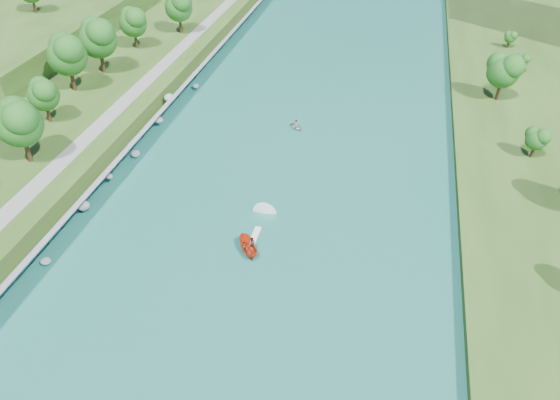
# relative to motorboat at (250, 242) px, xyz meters

# --- Properties ---
(ground) EXTENTS (260.00, 260.00, 0.00)m
(ground) POSITION_rel_motorboat_xyz_m (-0.16, -10.91, -0.90)
(ground) COLOR #2D5119
(ground) RESTS_ON ground
(river_water) EXTENTS (55.00, 240.00, 0.10)m
(river_water) POSITION_rel_motorboat_xyz_m (-0.16, 9.09, -0.85)
(river_water) COLOR #1A6456
(river_water) RESTS_ON ground
(riprap_bank) EXTENTS (4.65, 236.00, 4.28)m
(riprap_bank) POSITION_rel_motorboat_xyz_m (-25.99, 8.13, 0.89)
(riprap_bank) COLOR slate
(riprap_bank) RESTS_ON ground
(riverside_path) EXTENTS (3.00, 200.00, 0.10)m
(riverside_path) POSITION_rel_motorboat_xyz_m (-32.66, 9.09, 2.65)
(riverside_path) COLOR gray
(riverside_path) RESTS_ON berm_west
(motorboat) EXTENTS (4.04, 19.21, 2.12)m
(motorboat) POSITION_rel_motorboat_xyz_m (0.00, 0.00, 0.00)
(motorboat) COLOR red
(motorboat) RESTS_ON river_water
(raft) EXTENTS (3.96, 3.99, 1.72)m
(raft) POSITION_rel_motorboat_xyz_m (-0.68, 34.03, -0.40)
(raft) COLOR gray
(raft) RESTS_ON river_water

